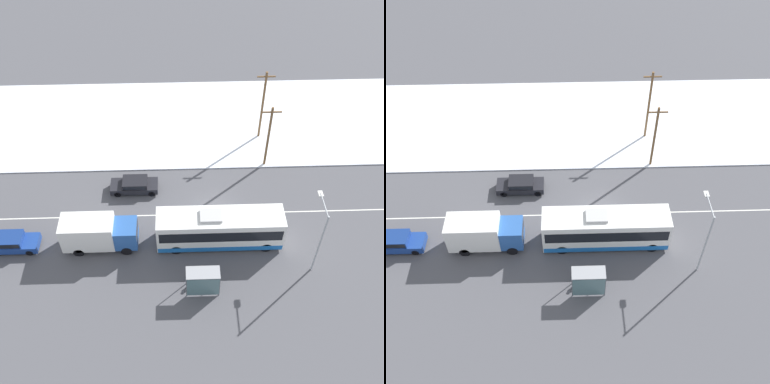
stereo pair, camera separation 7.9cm
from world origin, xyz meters
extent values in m
plane|color=#4C4C51|center=(0.00, 0.00, 0.00)|extent=(120.00, 120.00, 0.00)
cube|color=silver|center=(0.00, 13.79, 0.06)|extent=(80.00, 15.60, 0.12)
cube|color=silver|center=(0.00, 0.00, 0.00)|extent=(60.00, 0.12, 0.00)
cube|color=white|center=(0.34, -3.14, 1.79)|extent=(10.62, 2.55, 3.03)
cube|color=black|center=(0.34, -3.14, 2.15)|extent=(10.20, 2.57, 1.15)
cube|color=blue|center=(0.34, -3.14, 0.55)|extent=(10.52, 2.57, 0.55)
cube|color=#B2B2B2|center=(-0.45, -3.14, 3.43)|extent=(1.80, 1.40, 0.24)
cylinder|color=black|center=(4.26, -4.28, 0.50)|extent=(1.00, 0.28, 1.00)
cylinder|color=black|center=(4.26, -2.01, 0.50)|extent=(1.00, 0.28, 1.00)
cylinder|color=black|center=(-3.37, -4.28, 0.50)|extent=(1.00, 0.28, 1.00)
cylinder|color=black|center=(-3.37, -2.01, 0.50)|extent=(1.00, 0.28, 1.00)
cube|color=silver|center=(-10.69, -3.22, 1.83)|extent=(4.38, 2.30, 2.66)
cube|color=#2856A3|center=(-7.55, -3.22, 1.53)|extent=(1.90, 2.18, 2.08)
cube|color=black|center=(-6.62, -3.22, 1.95)|extent=(0.06, 1.95, 0.91)
cylinder|color=black|center=(-7.55, -4.24, 0.45)|extent=(0.90, 0.26, 0.90)
cylinder|color=black|center=(-7.55, -2.20, 0.45)|extent=(0.90, 0.26, 0.90)
cylinder|color=black|center=(-11.57, -4.24, 0.45)|extent=(0.90, 0.26, 0.90)
cylinder|color=black|center=(-11.57, -2.20, 0.45)|extent=(0.90, 0.26, 0.90)
cube|color=black|center=(-7.32, 3.27, 0.53)|extent=(4.50, 1.80, 0.61)
cube|color=black|center=(-7.21, 3.27, 1.09)|extent=(2.34, 1.66, 0.50)
cube|color=black|center=(-7.21, 3.27, 1.10)|extent=(2.15, 1.69, 0.40)
cylinder|color=black|center=(-8.87, 2.48, 0.32)|extent=(0.64, 0.22, 0.64)
cylinder|color=black|center=(-8.87, 4.06, 0.32)|extent=(0.64, 0.22, 0.64)
cylinder|color=black|center=(-5.67, 2.48, 0.32)|extent=(0.64, 0.22, 0.64)
cylinder|color=black|center=(-5.67, 4.06, 0.32)|extent=(0.64, 0.22, 0.64)
cube|color=navy|center=(-17.41, -3.25, 0.57)|extent=(4.69, 1.80, 0.70)
cube|color=navy|center=(-17.53, -3.25, 1.21)|extent=(2.44, 1.66, 0.59)
cube|color=black|center=(-17.53, -3.25, 1.22)|extent=(2.24, 1.69, 0.47)
cylinder|color=black|center=(-15.77, -4.04, 0.32)|extent=(0.64, 0.22, 0.64)
cylinder|color=black|center=(-15.77, -2.46, 0.32)|extent=(0.64, 0.22, 0.64)
cylinder|color=#23232D|center=(-1.48, -6.86, 0.39)|extent=(0.12, 0.12, 0.78)
cylinder|color=#23232D|center=(-1.24, -6.86, 0.39)|extent=(0.12, 0.12, 0.78)
cube|color=#19478C|center=(-1.36, -6.86, 1.10)|extent=(0.40, 0.22, 0.64)
sphere|color=#8E6647|center=(-1.36, -6.86, 1.55)|extent=(0.27, 0.27, 0.27)
cylinder|color=#19478C|center=(-1.61, -6.86, 1.06)|extent=(0.10, 0.10, 0.61)
cylinder|color=#19478C|center=(-1.11, -6.86, 1.06)|extent=(0.10, 0.10, 0.61)
cube|color=gray|center=(-1.32, -7.88, 2.37)|extent=(2.62, 1.20, 0.06)
cube|color=slate|center=(-1.32, -8.46, 1.20)|extent=(2.51, 0.04, 2.16)
cylinder|color=#474C51|center=(-2.59, -7.32, 1.17)|extent=(0.08, 0.08, 2.34)
cylinder|color=#474C51|center=(-0.05, -7.32, 1.17)|extent=(0.08, 0.08, 2.34)
cylinder|color=#474C51|center=(-2.59, -8.44, 1.17)|extent=(0.08, 0.08, 2.34)
cylinder|color=#474C51|center=(-0.05, -8.44, 1.17)|extent=(0.08, 0.08, 2.34)
cylinder|color=#9EA3A8|center=(7.75, -6.30, 3.35)|extent=(0.14, 0.14, 6.70)
cylinder|color=#9EA3A8|center=(7.75, -5.07, 6.55)|extent=(0.10, 2.44, 0.10)
cube|color=silver|center=(7.75, -3.85, 6.48)|extent=(0.36, 0.60, 0.16)
cylinder|color=brown|center=(5.68, 6.46, 3.53)|extent=(0.24, 0.24, 7.05)
cube|color=brown|center=(5.68, 6.46, 6.55)|extent=(1.80, 0.12, 0.12)
cylinder|color=brown|center=(5.70, 10.94, 3.98)|extent=(0.24, 0.24, 7.96)
cube|color=brown|center=(5.70, 10.94, 7.46)|extent=(1.80, 0.12, 0.12)
camera|label=1|loc=(-2.80, -26.82, 31.32)|focal=42.00mm
camera|label=2|loc=(-2.72, -26.83, 31.32)|focal=42.00mm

